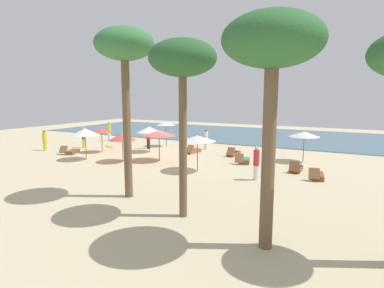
{
  "coord_description": "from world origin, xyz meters",
  "views": [
    {
      "loc": [
        12.71,
        -19.07,
        4.66
      ],
      "look_at": [
        1.79,
        1.36,
        1.1
      ],
      "focal_mm": 30.0,
      "sensor_mm": 36.0,
      "label": 1
    }
  ],
  "objects_px": {
    "lounger_3": "(317,176)",
    "palm_2": "(125,51)",
    "umbrella_0": "(85,132)",
    "umbrella_7": "(149,129)",
    "umbrella_5": "(159,133)",
    "surfboard": "(109,146)",
    "umbrella_6": "(122,137)",
    "palm_3": "(272,48)",
    "person_1": "(109,131)",
    "umbrella_3": "(166,124)",
    "person_2": "(256,163)",
    "lounger_2": "(233,153)",
    "lounger_5": "(72,152)",
    "person_3": "(84,137)",
    "person_4": "(148,138)",
    "umbrella_2": "(197,138)",
    "palm_0": "(183,63)",
    "person_5": "(206,139)",
    "lounger_1": "(296,168)",
    "umbrella_1": "(101,130)",
    "umbrella_4": "(304,134)",
    "lounger_4": "(193,151)",
    "lounger_0": "(245,160)",
    "person_0": "(45,140)"
  },
  "relations": [
    {
      "from": "person_2",
      "to": "umbrella_7",
      "type": "bearing_deg",
      "value": 156.72
    },
    {
      "from": "umbrella_5",
      "to": "palm_0",
      "type": "height_order",
      "value": "palm_0"
    },
    {
      "from": "palm_0",
      "to": "palm_2",
      "type": "bearing_deg",
      "value": 164.92
    },
    {
      "from": "person_0",
      "to": "lounger_1",
      "type": "bearing_deg",
      "value": 6.4
    },
    {
      "from": "lounger_1",
      "to": "surfboard",
      "type": "height_order",
      "value": "lounger_1"
    },
    {
      "from": "umbrella_2",
      "to": "umbrella_5",
      "type": "bearing_deg",
      "value": 158.51
    },
    {
      "from": "lounger_3",
      "to": "palm_2",
      "type": "distance_m",
      "value": 12.24
    },
    {
      "from": "person_2",
      "to": "person_4",
      "type": "distance_m",
      "value": 12.8
    },
    {
      "from": "umbrella_1",
      "to": "lounger_1",
      "type": "bearing_deg",
      "value": 2.39
    },
    {
      "from": "umbrella_0",
      "to": "umbrella_4",
      "type": "distance_m",
      "value": 15.5
    },
    {
      "from": "umbrella_6",
      "to": "person_2",
      "type": "distance_m",
      "value": 9.73
    },
    {
      "from": "lounger_5",
      "to": "person_4",
      "type": "relative_size",
      "value": 1.0
    },
    {
      "from": "umbrella_1",
      "to": "lounger_2",
      "type": "distance_m",
      "value": 10.79
    },
    {
      "from": "umbrella_6",
      "to": "lounger_2",
      "type": "xyz_separation_m",
      "value": [
        6.01,
        5.84,
        -1.6
      ]
    },
    {
      "from": "umbrella_3",
      "to": "person_2",
      "type": "height_order",
      "value": "umbrella_3"
    },
    {
      "from": "umbrella_6",
      "to": "palm_3",
      "type": "bearing_deg",
      "value": -32.78
    },
    {
      "from": "umbrella_6",
      "to": "person_2",
      "type": "relative_size",
      "value": 1.07
    },
    {
      "from": "umbrella_6",
      "to": "person_3",
      "type": "relative_size",
      "value": 1.12
    },
    {
      "from": "person_3",
      "to": "person_4",
      "type": "relative_size",
      "value": 1.0
    },
    {
      "from": "umbrella_1",
      "to": "umbrella_3",
      "type": "xyz_separation_m",
      "value": [
        2.96,
        5.09,
        0.29
      ]
    },
    {
      "from": "person_2",
      "to": "palm_2",
      "type": "bearing_deg",
      "value": -127.58
    },
    {
      "from": "umbrella_2",
      "to": "lounger_2",
      "type": "bearing_deg",
      "value": 88.78
    },
    {
      "from": "person_2",
      "to": "person_5",
      "type": "xyz_separation_m",
      "value": [
        -6.76,
        7.69,
        -0.08
      ]
    },
    {
      "from": "palm_2",
      "to": "umbrella_6",
      "type": "bearing_deg",
      "value": 132.04
    },
    {
      "from": "person_1",
      "to": "surfboard",
      "type": "relative_size",
      "value": 1.05
    },
    {
      "from": "umbrella_1",
      "to": "umbrella_7",
      "type": "relative_size",
      "value": 0.93
    },
    {
      "from": "lounger_2",
      "to": "surfboard",
      "type": "distance_m",
      "value": 11.6
    },
    {
      "from": "lounger_5",
      "to": "palm_3",
      "type": "distance_m",
      "value": 20.73
    },
    {
      "from": "person_2",
      "to": "lounger_2",
      "type": "bearing_deg",
      "value": 120.71
    },
    {
      "from": "lounger_2",
      "to": "lounger_0",
      "type": "bearing_deg",
      "value": -52.94
    },
    {
      "from": "lounger_2",
      "to": "palm_0",
      "type": "height_order",
      "value": "palm_0"
    },
    {
      "from": "umbrella_6",
      "to": "person_3",
      "type": "xyz_separation_m",
      "value": [
        -7.1,
        3.14,
        -0.85
      ]
    },
    {
      "from": "umbrella_6",
      "to": "palm_0",
      "type": "xyz_separation_m",
      "value": [
        8.79,
        -6.89,
        4.03
      ]
    },
    {
      "from": "person_4",
      "to": "umbrella_7",
      "type": "bearing_deg",
      "value": -51.67
    },
    {
      "from": "umbrella_5",
      "to": "surfboard",
      "type": "bearing_deg",
      "value": 157.41
    },
    {
      "from": "palm_3",
      "to": "person_4",
      "type": "bearing_deg",
      "value": 136.39
    },
    {
      "from": "lounger_0",
      "to": "lounger_3",
      "type": "bearing_deg",
      "value": -22.99
    },
    {
      "from": "umbrella_4",
      "to": "lounger_1",
      "type": "height_order",
      "value": "umbrella_4"
    },
    {
      "from": "umbrella_4",
      "to": "lounger_2",
      "type": "relative_size",
      "value": 1.27
    },
    {
      "from": "person_2",
      "to": "person_5",
      "type": "bearing_deg",
      "value": 131.3
    },
    {
      "from": "umbrella_6",
      "to": "person_3",
      "type": "height_order",
      "value": "umbrella_6"
    },
    {
      "from": "person_1",
      "to": "umbrella_3",
      "type": "bearing_deg",
      "value": -4.29
    },
    {
      "from": "lounger_0",
      "to": "surfboard",
      "type": "distance_m",
      "value": 13.23
    },
    {
      "from": "person_3",
      "to": "lounger_3",
      "type": "bearing_deg",
      "value": -4.67
    },
    {
      "from": "umbrella_5",
      "to": "person_0",
      "type": "bearing_deg",
      "value": -175.02
    },
    {
      "from": "lounger_1",
      "to": "palm_2",
      "type": "relative_size",
      "value": 0.22
    },
    {
      "from": "umbrella_0",
      "to": "umbrella_7",
      "type": "bearing_deg",
      "value": 65.46
    },
    {
      "from": "umbrella_4",
      "to": "lounger_4",
      "type": "height_order",
      "value": "umbrella_4"
    },
    {
      "from": "surfboard",
      "to": "palm_2",
      "type": "bearing_deg",
      "value": -44.21
    },
    {
      "from": "person_5",
      "to": "umbrella_3",
      "type": "bearing_deg",
      "value": -178.77
    }
  ]
}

